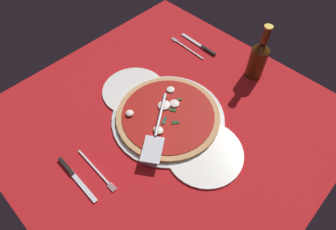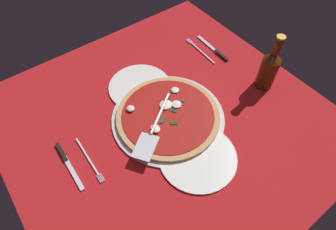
{
  "view_description": "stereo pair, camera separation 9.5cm",
  "coord_description": "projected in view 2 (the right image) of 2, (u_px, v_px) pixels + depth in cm",
  "views": [
    {
      "loc": [
        -43.0,
        43.21,
        84.26
      ],
      "look_at": [
        0.05,
        -0.85,
        2.09
      ],
      "focal_mm": 30.49,
      "sensor_mm": 36.0,
      "label": 1
    },
    {
      "loc": [
        -49.24,
        36.09,
        84.26
      ],
      "look_at": [
        0.05,
        -0.85,
        2.09
      ],
      "focal_mm": 30.49,
      "sensor_mm": 36.0,
      "label": 2
    }
  ],
  "objects": [
    {
      "name": "pizza",
      "position": [
        168.0,
        115.0,
        1.03
      ],
      "size": [
        37.44,
        37.44,
        2.88
      ],
      "color": "tan",
      "rests_on": "pizza_pan"
    },
    {
      "name": "checker_pattern",
      "position": [
        166.0,
        120.0,
        1.04
      ],
      "size": [
        110.18,
        110.18,
        0.1
      ],
      "color": "silver",
      "rests_on": "ground_plane"
    },
    {
      "name": "beer_bottle",
      "position": [
        269.0,
        68.0,
        1.07
      ],
      "size": [
        6.8,
        6.8,
        23.77
      ],
      "color": "#4B280B",
      "rests_on": "ground_plane"
    },
    {
      "name": "place_setting_far",
      "position": [
        78.0,
        161.0,
        0.93
      ],
      "size": [
        21.6,
        14.29,
        1.4
      ],
      "rotation": [
        0.0,
        0.0,
        3.12
      ],
      "color": "white",
      "rests_on": "ground_plane"
    },
    {
      "name": "ground_plane",
      "position": [
        166.0,
        120.0,
        1.04
      ],
      "size": [
        110.18,
        110.18,
        0.8
      ],
      "primitive_type": "cube",
      "color": "#B0181C"
    },
    {
      "name": "pizza_pan",
      "position": [
        168.0,
        117.0,
        1.04
      ],
      "size": [
        41.03,
        41.03,
        0.99
      ],
      "primitive_type": "cylinder",
      "color": "silver",
      "rests_on": "ground_plane"
    },
    {
      "name": "pizza_server",
      "position": [
        153.0,
        129.0,
        0.96
      ],
      "size": [
        19.15,
        25.53,
        1.0
      ],
      "rotation": [
        0.0,
        0.0,
        2.17
      ],
      "color": "silver",
      "rests_on": "pizza"
    },
    {
      "name": "place_setting_near",
      "position": [
        208.0,
        51.0,
        1.26
      ],
      "size": [
        21.58,
        13.01,
        1.4
      ],
      "rotation": [
        0.0,
        0.0,
        -0.05
      ],
      "color": "white",
      "rests_on": "ground_plane"
    },
    {
      "name": "dinner_plate_left",
      "position": [
        198.0,
        157.0,
        0.94
      ],
      "size": [
        25.91,
        25.91,
        1.0
      ],
      "primitive_type": "cylinder",
      "color": "white",
      "rests_on": "ground_plane"
    },
    {
      "name": "dinner_plate_right",
      "position": [
        140.0,
        87.0,
        1.13
      ],
      "size": [
        24.48,
        24.48,
        1.0
      ],
      "primitive_type": "cylinder",
      "color": "white",
      "rests_on": "ground_plane"
    }
  ]
}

